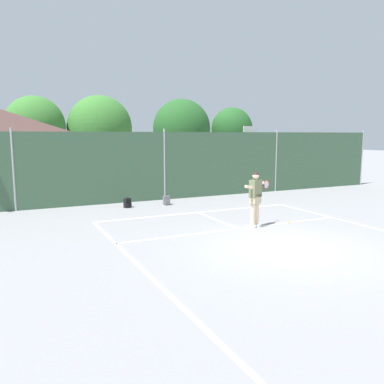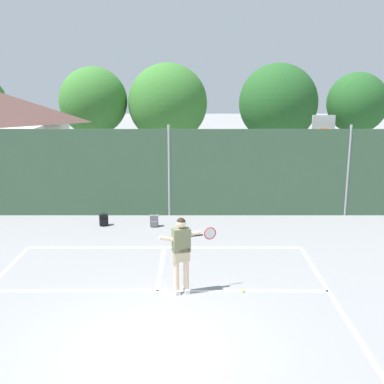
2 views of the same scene
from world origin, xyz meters
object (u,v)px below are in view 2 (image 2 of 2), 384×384
at_px(tennis_player, 180,248).
at_px(tennis_ball, 242,291).
at_px(backpack_grey, 153,221).
at_px(backpack_black, 102,220).
at_px(basketball_hoop, 320,146).

xyz_separation_m(tennis_player, tennis_ball, (1.46, 0.02, -1.08)).
relative_size(tennis_ball, backpack_grey, 0.14).
bearing_deg(backpack_black, tennis_player, -62.27).
distance_m(tennis_ball, backpack_black, 6.80).
bearing_deg(tennis_player, backpack_grey, 101.44).
xyz_separation_m(tennis_ball, backpack_black, (-4.26, 5.30, 0.16)).
bearing_deg(backpack_black, backpack_grey, -3.53).
bearing_deg(tennis_player, tennis_ball, 0.91).
xyz_separation_m(basketball_hoop, backpack_black, (-8.19, -3.09, -2.12)).
xyz_separation_m(tennis_player, backpack_black, (-2.80, 5.33, -0.92)).
height_order(backpack_black, backpack_grey, same).
bearing_deg(basketball_hoop, backpack_black, -159.34).
xyz_separation_m(basketball_hoop, backpack_grey, (-6.45, -3.20, -2.12)).
height_order(tennis_ball, backpack_black, backpack_black).
xyz_separation_m(basketball_hoop, tennis_player, (-5.39, -8.42, -1.20)).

